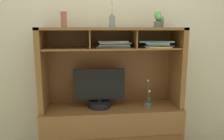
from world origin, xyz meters
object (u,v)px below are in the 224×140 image
object	(u,v)px
media_console	(112,117)
potted_succulent	(159,20)
magazine_stack_left	(156,44)
diffuser_bottle	(112,21)
ceramic_vase	(64,19)
tv_monitor	(99,92)
magazine_stack_centre	(113,44)
potted_orchid	(148,103)

from	to	relation	value
media_console	potted_succulent	xyz separation A→B (m)	(0.54, -0.03, 1.18)
media_console	potted_succulent	world-z (taller)	potted_succulent
potted_succulent	magazine_stack_left	bearing A→B (deg)	-129.35
diffuser_bottle	ceramic_vase	xyz separation A→B (m)	(-0.54, 0.04, 0.02)
tv_monitor	magazine_stack_left	xyz separation A→B (m)	(0.66, -0.06, 0.57)
magazine_stack_left	magazine_stack_centre	bearing A→B (deg)	172.98
media_console	tv_monitor	size ratio (longest dim) A/B	2.76
magazine_stack_centre	diffuser_bottle	world-z (taller)	diffuser_bottle
potted_succulent	media_console	bearing A→B (deg)	177.15
tv_monitor	magazine_stack_centre	distance (m)	0.60
tv_monitor	diffuser_bottle	xyz separation A→B (m)	(0.15, -0.01, 0.83)
potted_orchid	potted_succulent	xyz separation A→B (m)	(0.10, 0.03, 0.99)
media_console	ceramic_vase	size ratio (longest dim) A/B	9.44
magazine_stack_centre	ceramic_vase	world-z (taller)	ceramic_vase
magazine_stack_left	media_console	bearing A→B (deg)	172.89
magazine_stack_centre	diffuser_bottle	bearing A→B (deg)	-138.49
media_console	potted_succulent	bearing A→B (deg)	-2.85
ceramic_vase	tv_monitor	bearing A→B (deg)	-3.65
magazine_stack_centre	ceramic_vase	distance (m)	0.62
magazine_stack_centre	ceramic_vase	bearing A→B (deg)	177.58
tv_monitor	ceramic_vase	xyz separation A→B (m)	(-0.39, 0.02, 0.85)
diffuser_bottle	potted_succulent	bearing A→B (deg)	-1.07
magazine_stack_left	magazine_stack_centre	distance (m)	0.50
magazine_stack_centre	diffuser_bottle	xyz separation A→B (m)	(-0.02, -0.01, 0.26)
magazine_stack_left	magazine_stack_centre	world-z (taller)	same
tv_monitor	magazine_stack_left	world-z (taller)	magazine_stack_left
media_console	tv_monitor	distance (m)	0.36
potted_orchid	tv_monitor	bearing A→B (deg)	175.24
potted_orchid	magazine_stack_centre	world-z (taller)	magazine_stack_centre
tv_monitor	potted_succulent	xyz separation A→B (m)	(0.69, -0.02, 0.85)
diffuser_bottle	ceramic_vase	world-z (taller)	diffuser_bottle
magazine_stack_centre	diffuser_bottle	size ratio (longest dim) A/B	1.27
tv_monitor	ceramic_vase	distance (m)	0.94
tv_monitor	potted_orchid	distance (m)	0.61
potted_succulent	ceramic_vase	xyz separation A→B (m)	(-1.08, 0.05, 0.00)
ceramic_vase	magazine_stack_centre	bearing A→B (deg)	-2.42
ceramic_vase	potted_orchid	bearing A→B (deg)	-4.32
potted_orchid	ceramic_vase	xyz separation A→B (m)	(-0.98, 0.07, 1.00)
tv_monitor	ceramic_vase	bearing A→B (deg)	176.35
potted_succulent	ceramic_vase	bearing A→B (deg)	177.48
potted_orchid	magazine_stack_left	bearing A→B (deg)	-8.34
media_console	diffuser_bottle	distance (m)	1.16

